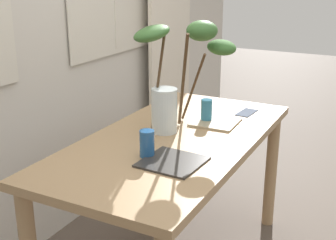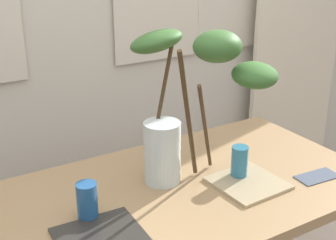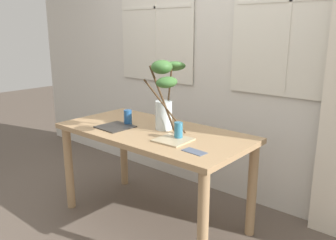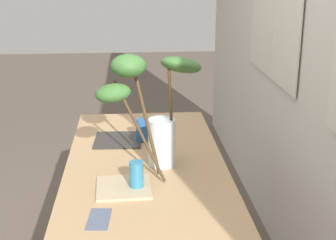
{
  "view_description": "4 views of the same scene",
  "coord_description": "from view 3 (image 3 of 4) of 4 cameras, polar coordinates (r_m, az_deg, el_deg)",
  "views": [
    {
      "loc": [
        -1.88,
        -0.95,
        1.57
      ],
      "look_at": [
        -0.02,
        0.02,
        0.86
      ],
      "focal_mm": 48.9,
      "sensor_mm": 36.0,
      "label": 1
    },
    {
      "loc": [
        -0.71,
        -1.2,
        1.6
      ],
      "look_at": [
        0.1,
        0.14,
        0.97
      ],
      "focal_mm": 50.04,
      "sensor_mm": 36.0,
      "label": 2
    },
    {
      "loc": [
        1.77,
        -1.91,
        1.53
      ],
      "look_at": [
        0.12,
        0.04,
        0.87
      ],
      "focal_mm": 37.27,
      "sensor_mm": 36.0,
      "label": 3
    },
    {
      "loc": [
        2.16,
        -0.06,
        1.71
      ],
      "look_at": [
        0.03,
        0.11,
        0.99
      ],
      "focal_mm": 51.75,
      "sensor_mm": 36.0,
      "label": 4
    }
  ],
  "objects": [
    {
      "name": "ground",
      "position": [
        3.02,
        -2.27,
        -15.88
      ],
      "size": [
        14.0,
        14.0,
        0.0
      ],
      "primitive_type": "plane",
      "color": "brown"
    },
    {
      "name": "back_wall_with_windows",
      "position": [
        3.29,
        7.95,
        12.11
      ],
      "size": [
        5.43,
        0.14,
        2.77
      ],
      "color": "beige",
      "rests_on": "ground"
    },
    {
      "name": "dining_table",
      "position": [
        2.74,
        -2.41,
        -3.94
      ],
      "size": [
        1.53,
        0.76,
        0.77
      ],
      "color": "tan",
      "rests_on": "ground"
    },
    {
      "name": "vase_with_branches",
      "position": [
        2.6,
        -0.36,
        4.59
      ],
      "size": [
        0.41,
        0.52,
        0.56
      ],
      "color": "silver",
      "rests_on": "dining_table"
    },
    {
      "name": "drinking_glass_blue_left",
      "position": [
        2.88,
        -6.58,
        0.46
      ],
      "size": [
        0.07,
        0.07,
        0.12
      ],
      "primitive_type": "cylinder",
      "color": "#235693",
      "rests_on": "dining_table"
    },
    {
      "name": "drinking_glass_blue_right",
      "position": [
        2.48,
        1.72,
        -1.76
      ],
      "size": [
        0.06,
        0.06,
        0.12
      ],
      "primitive_type": "cylinder",
      "color": "teal",
      "rests_on": "dining_table"
    },
    {
      "name": "plate_square_left",
      "position": [
        2.82,
        -8.64,
        -1.1
      ],
      "size": [
        0.26,
        0.26,
        0.01
      ],
      "primitive_type": "cube",
      "rotation": [
        0.0,
        0.0,
        -0.05
      ],
      "color": "#2D2B28",
      "rests_on": "dining_table"
    },
    {
      "name": "plate_square_right",
      "position": [
        2.45,
        0.84,
        -3.27
      ],
      "size": [
        0.24,
        0.24,
        0.01
      ],
      "primitive_type": "cube",
      "rotation": [
        0.0,
        0.0,
        0.04
      ],
      "color": "tan",
      "rests_on": "dining_table"
    },
    {
      "name": "napkin_folded",
      "position": [
        2.24,
        4.33,
        -5.17
      ],
      "size": [
        0.17,
        0.09,
        0.0
      ],
      "primitive_type": "cube",
      "rotation": [
        0.0,
        0.0,
        -0.08
      ],
      "color": "#4C566B",
      "rests_on": "dining_table"
    }
  ]
}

